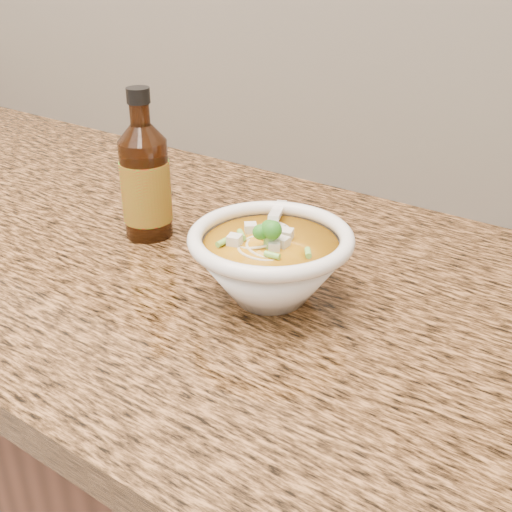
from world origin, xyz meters
The scene contains 4 objects.
cabinet centered at (0.00, 1.68, 0.43)m, with size 4.00×0.65×0.86m, color #32190F.
counter_slab centered at (0.00, 1.68, 0.88)m, with size 4.00×0.68×0.04m, color #A26B3B.
soup_bowl centered at (0.35, 1.63, 0.94)m, with size 0.18×0.20×0.10m.
hot_sauce_bottle centered at (0.12, 1.67, 0.98)m, with size 0.07×0.07×0.20m.
Camera 1 is at (0.71, 1.10, 1.28)m, focal length 45.00 mm.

